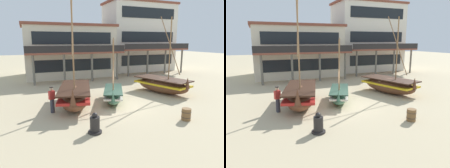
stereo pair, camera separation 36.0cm
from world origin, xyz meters
TOP-DOWN VIEW (x-y plane):
  - ground_plane at (0.00, 0.00)m, footprint 120.00×120.00m
  - fishing_boat_near_left at (0.17, 1.15)m, footprint 2.72×4.09m
  - fishing_boat_centre_large at (-2.72, 1.15)m, footprint 3.33×5.59m
  - fishing_boat_far_right at (5.25, 2.08)m, footprint 3.45×5.37m
  - fisherman_by_hull at (-4.37, 0.41)m, footprint 0.42×0.35m
  - capstan_winch at (-2.80, -3.51)m, footprint 0.70×0.70m
  - wooden_barrel at (2.59, -3.91)m, footprint 0.56×0.56m
  - harbor_building_main at (-0.39, 14.80)m, footprint 11.21×9.24m
  - harbor_building_annex at (10.65, 15.87)m, footprint 10.32×8.32m

SIDE VIEW (x-z plane):
  - ground_plane at x=0.00m, z-range 0.00..0.00m
  - wooden_barrel at x=2.59m, z-range 0.00..0.70m
  - capstan_winch at x=-2.80m, z-range -0.11..0.95m
  - fishing_boat_near_left at x=0.17m, z-range -1.79..2.94m
  - fishing_boat_far_right at x=5.25m, z-range -2.53..3.97m
  - fishing_boat_centre_large at x=-2.72m, z-range -2.95..4.51m
  - fisherman_by_hull at x=-4.37m, z-range -0.01..1.68m
  - harbor_building_main at x=-0.39m, z-range 0.01..6.49m
  - harbor_building_annex at x=10.65m, z-range -0.01..9.98m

